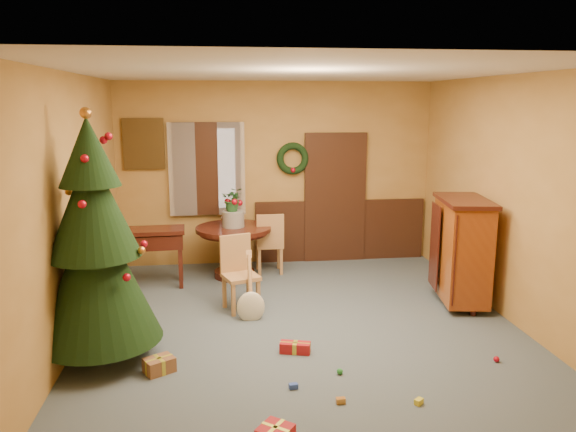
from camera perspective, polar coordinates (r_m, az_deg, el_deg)
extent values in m
plane|color=#36474F|center=(6.72, 1.39, -11.09)|extent=(5.50, 5.50, 0.00)
plane|color=silver|center=(6.21, 1.53, 14.43)|extent=(5.50, 5.50, 0.00)
plane|color=olive|center=(9.00, -1.17, 4.31)|extent=(5.00, 0.00, 5.00)
plane|color=olive|center=(3.69, 7.91, -6.56)|extent=(5.00, 0.00, 5.00)
plane|color=olive|center=(6.43, -21.15, 0.58)|extent=(0.00, 5.50, 5.50)
plane|color=olive|center=(7.12, 21.78, 1.53)|extent=(0.00, 5.50, 5.50)
cube|color=black|center=(9.30, 5.33, -1.45)|extent=(2.80, 0.06, 1.00)
cube|color=black|center=(9.16, 4.79, 1.87)|extent=(1.00, 0.08, 2.10)
cube|color=white|center=(9.20, 4.75, 1.59)|extent=(0.80, 0.03, 1.90)
cube|color=black|center=(8.89, -8.23, 4.75)|extent=(1.05, 0.08, 1.45)
cube|color=white|center=(8.92, -8.23, 4.78)|extent=(0.88, 0.03, 1.25)
cube|color=white|center=(8.86, -10.70, 4.64)|extent=(0.42, 0.02, 1.45)
cube|color=white|center=(8.85, -5.76, 4.78)|extent=(0.42, 0.02, 1.45)
torus|color=black|center=(8.93, 0.48, 5.86)|extent=(0.51, 0.11, 0.51)
cube|color=#4C3819|center=(8.94, -14.45, 7.12)|extent=(0.62, 0.05, 0.78)
cube|color=gray|center=(8.96, -14.43, 7.13)|extent=(0.48, 0.02, 0.62)
cylinder|color=black|center=(8.34, -5.56, -1.30)|extent=(1.12, 1.12, 0.06)
cylinder|color=black|center=(8.35, -5.55, -1.70)|extent=(1.00, 1.00, 0.04)
cylinder|color=black|center=(8.42, -5.51, -3.69)|extent=(0.18, 0.18, 0.62)
cylinder|color=black|center=(8.52, -5.47, -5.83)|extent=(0.60, 0.60, 0.10)
cylinder|color=slate|center=(8.30, -5.58, -0.30)|extent=(0.32, 0.32, 0.24)
imported|color=#1E4C23|center=(8.25, -5.62, 1.71)|extent=(0.32, 0.28, 0.36)
cube|color=#925E3A|center=(7.08, -4.81, -6.17)|extent=(0.51, 0.51, 0.05)
cube|color=#925E3A|center=(7.18, -5.38, -3.77)|extent=(0.40, 0.17, 0.48)
cube|color=#925E3A|center=(7.36, -4.04, -7.34)|extent=(0.06, 0.06, 0.42)
cube|color=#925E3A|center=(7.25, -6.48, -7.68)|extent=(0.06, 0.06, 0.42)
cube|color=#925E3A|center=(7.07, -3.04, -8.13)|extent=(0.06, 0.06, 0.42)
cube|color=#925E3A|center=(6.96, -5.57, -8.50)|extent=(0.06, 0.06, 0.42)
cube|color=#925E3A|center=(8.60, -1.93, -2.91)|extent=(0.41, 0.41, 0.05)
cube|color=#925E3A|center=(8.36, -1.81, -1.48)|extent=(0.41, 0.04, 0.49)
cube|color=#925E3A|center=(8.49, -2.91, -4.72)|extent=(0.04, 0.04, 0.42)
cube|color=#925E3A|center=(8.52, -0.69, -4.64)|extent=(0.04, 0.04, 0.42)
cube|color=#925E3A|center=(8.81, -3.11, -4.12)|extent=(0.04, 0.04, 0.42)
cube|color=#925E3A|center=(8.84, -0.96, -4.04)|extent=(0.04, 0.04, 0.42)
cylinder|color=black|center=(8.55, -5.59, -3.11)|extent=(0.11, 0.11, 0.86)
cylinder|color=black|center=(8.45, -5.65, -0.22)|extent=(0.34, 0.34, 0.03)
imported|color=#19471E|center=(8.41, -5.68, 1.15)|extent=(0.26, 0.24, 0.38)
cylinder|color=#382111|center=(6.17, -18.35, -12.49)|extent=(0.16, 0.16, 0.27)
cone|color=black|center=(5.90, -18.86, -5.21)|extent=(1.23, 1.23, 1.45)
cone|color=black|center=(5.74, -19.29, 1.22)|extent=(0.90, 0.90, 1.06)
cone|color=black|center=(5.68, -19.63, 6.22)|extent=(0.58, 0.58, 0.67)
sphere|color=#C37B2E|center=(5.66, -19.88, 9.82)|extent=(0.11, 0.11, 0.11)
cube|color=black|center=(8.09, -13.82, -1.47)|extent=(0.97, 0.52, 0.06)
cube|color=black|center=(8.12, -13.77, -2.46)|extent=(0.91, 0.47, 0.20)
cube|color=black|center=(8.25, -16.44, -4.38)|extent=(0.07, 0.34, 0.78)
cube|color=black|center=(8.15, -10.88, -4.29)|extent=(0.07, 0.34, 0.78)
cube|color=#60200A|center=(7.54, 17.24, -3.35)|extent=(0.66, 1.09, 1.26)
cube|color=black|center=(7.41, 17.54, 1.49)|extent=(0.73, 1.16, 0.05)
cylinder|color=black|center=(7.37, 18.30, -9.22)|extent=(0.07, 0.07, 0.09)
cylinder|color=black|center=(8.11, 15.71, -7.16)|extent=(0.07, 0.07, 0.09)
cube|color=brown|center=(5.78, -12.95, -14.54)|extent=(0.34, 0.31, 0.15)
cube|color=gold|center=(5.78, -12.95, -14.54)|extent=(0.26, 0.17, 0.15)
cube|color=gold|center=(5.78, -12.95, -14.54)|extent=(0.14, 0.20, 0.15)
cube|color=brown|center=(6.53, -17.69, -11.71)|extent=(0.28, 0.23, 0.13)
cube|color=gold|center=(6.53, -17.69, -11.71)|extent=(0.25, 0.08, 0.14)
cube|color=gold|center=(6.53, -17.69, -11.71)|extent=(0.07, 0.18, 0.14)
cube|color=#A2151A|center=(6.04, 0.73, -13.22)|extent=(0.34, 0.21, 0.11)
cube|color=gold|center=(6.04, 0.73, -13.22)|extent=(0.32, 0.10, 0.11)
cube|color=gold|center=(6.04, 0.73, -13.22)|extent=(0.08, 0.14, 0.11)
cube|color=#2644A8|center=(5.38, 0.55, -16.90)|extent=(0.09, 0.06, 0.05)
sphere|color=#227C2F|center=(5.65, 5.29, -15.45)|extent=(0.06, 0.06, 0.06)
cube|color=yellow|center=(5.27, 13.15, -17.88)|extent=(0.09, 0.09, 0.05)
sphere|color=#AE0B1D|center=(6.23, 20.42, -13.48)|extent=(0.06, 0.06, 0.06)
cube|color=#C37B2E|center=(5.18, 5.38, -18.17)|extent=(0.08, 0.05, 0.05)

